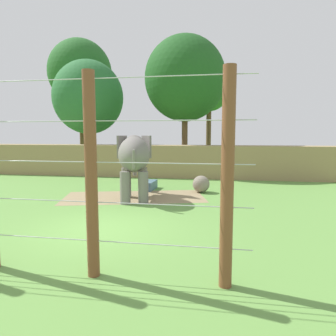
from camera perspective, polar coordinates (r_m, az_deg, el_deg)
name	(u,v)px	position (r m, az deg, el deg)	size (l,w,h in m)	color
ground_plane	(102,230)	(9.66, -12.44, -11.34)	(120.00, 120.00, 0.00)	#609342
dirt_patch	(134,197)	(14.21, -6.43, -5.47)	(6.46, 2.98, 0.01)	#937F5B
embankment_wall	(167,161)	(20.74, -0.22, 1.35)	(36.00, 1.80, 2.17)	#997F56
elephant	(134,157)	(13.57, -6.44, 2.11)	(2.09, 3.79, 2.88)	slate
enrichment_ball	(201,184)	(15.23, 6.29, -3.04)	(0.85, 0.85, 0.85)	gray
cable_fence	(42,175)	(6.72, -22.77, -1.24)	(8.34, 0.25, 4.16)	brown
feed_trough	(150,185)	(16.02, -3.48, -3.29)	(0.57, 1.42, 0.44)	slate
tree_far_left	(185,79)	(23.21, 3.25, 16.50)	(5.97, 5.97, 10.14)	brown
tree_left_of_centre	(88,97)	(25.82, -14.88, 12.81)	(5.63, 5.63, 8.85)	brown
tree_behind_wall	(209,90)	(27.84, 7.82, 14.40)	(3.68, 3.68, 8.82)	brown
tree_right_of_centre	(80,73)	(29.97, -16.32, 16.90)	(5.72, 5.72, 11.53)	brown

